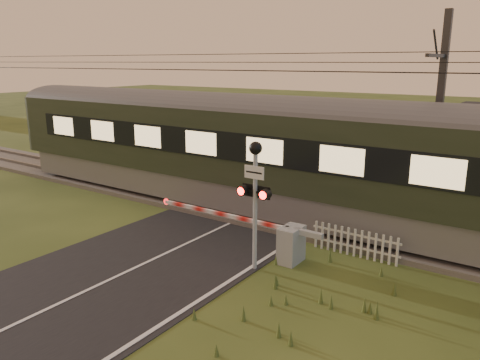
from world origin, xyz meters
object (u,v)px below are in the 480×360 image
Objects in this scene: boom_gate at (284,241)px; picket_fence at (355,243)px; crossing_signal at (255,183)px; catenary_mast at (438,119)px.

boom_gate is 2.22m from picket_fence.
crossing_signal is 1.33× the size of picket_fence.
boom_gate is 1.65× the size of crossing_signal.
boom_gate is at bearing -138.06° from picket_fence.
picket_fence is (1.65, 1.48, -0.17)m from boom_gate.
boom_gate is 0.82× the size of catenary_mast.
picket_fence is at bearing 41.94° from boom_gate.
catenary_mast is (2.81, 5.61, 3.28)m from boom_gate.
catenary_mast is (3.19, 6.63, 1.33)m from crossing_signal.
crossing_signal is 0.50× the size of catenary_mast.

